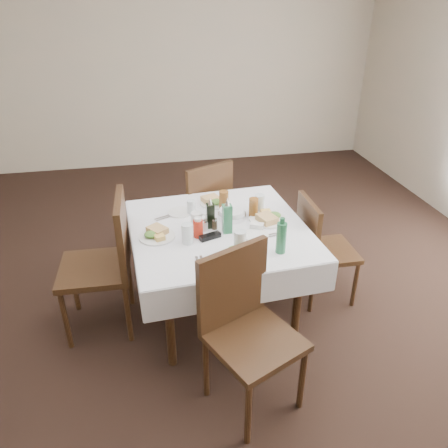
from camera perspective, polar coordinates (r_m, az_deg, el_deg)
name	(u,v)px	position (r m, az deg, el deg)	size (l,w,h in m)	color
ground_plane	(196,320)	(3.46, -3.74, -12.43)	(7.00, 7.00, 0.00)	black
room_shell	(186,95)	(2.67, -4.93, 16.49)	(6.04, 7.04, 2.80)	#BAB09C
dining_table	(219,238)	(3.14, -0.65, -1.81)	(1.31, 1.31, 0.76)	black
chair_north	(203,205)	(3.91, -2.70, 2.46)	(0.60, 0.60, 0.96)	black
chair_south	(244,320)	(2.58, 2.69, -12.45)	(0.63, 0.63, 1.00)	black
chair_east	(318,244)	(3.48, 12.23, -2.56)	(0.42, 0.42, 0.88)	black
chair_west	(108,257)	(3.19, -14.94, -4.19)	(0.51, 0.51, 1.04)	black
meal_north	(214,201)	(3.44, -1.26, 3.02)	(0.24, 0.24, 0.05)	white
meal_south	(240,255)	(2.74, 2.13, -4.07)	(0.28, 0.28, 0.06)	white
meal_east	(269,218)	(3.19, 5.84, 0.80)	(0.27, 0.27, 0.06)	white
meal_west	(156,234)	(3.01, -8.84, -1.32)	(0.25, 0.25, 0.05)	white
side_plate_a	(180,212)	(3.31, -5.80, 1.53)	(0.18, 0.18, 0.01)	white
side_plate_b	(255,235)	(3.00, 4.11, -1.45)	(0.18, 0.18, 0.01)	white
water_n	(191,207)	(3.26, -4.30, 2.18)	(0.06, 0.06, 0.11)	silver
water_s	(240,241)	(2.79, 2.09, -2.29)	(0.08, 0.08, 0.15)	silver
water_e	(260,203)	(3.30, 4.66, 2.72)	(0.07, 0.07, 0.14)	silver
water_w	(187,234)	(2.89, -4.82, -1.26)	(0.07, 0.07, 0.14)	silver
iced_tea_a	(224,200)	(3.32, -0.02, 3.11)	(0.07, 0.07, 0.15)	brown
iced_tea_b	(253,207)	(3.23, 3.87, 2.18)	(0.07, 0.07, 0.14)	brown
bread_basket	(232,214)	(3.21, 1.05, 1.31)	(0.21, 0.21, 0.07)	silver
oil_cruet_dark	(210,215)	(3.06, -1.80, 1.23)	(0.06, 0.06, 0.23)	black
oil_cruet_green	(227,218)	(2.99, 0.41, 0.84)	(0.06, 0.06, 0.26)	#2A7147
ketchup_bottle	(198,228)	(2.96, -3.41, -0.49)	(0.07, 0.07, 0.15)	#B32211
salt_shaker	(205,226)	(3.04, -2.47, -0.20)	(0.04, 0.04, 0.08)	white
pepper_shaker	(215,224)	(3.06, -1.24, 0.03)	(0.04, 0.04, 0.08)	#3D3020
coffee_mug	(197,219)	(3.12, -3.57, 0.61)	(0.14, 0.13, 0.09)	white
sunglasses	(210,236)	(2.96, -1.83, -1.63)	(0.16, 0.10, 0.03)	black
green_bottle	(281,237)	(2.79, 7.49, -1.74)	(0.06, 0.06, 0.25)	#2A7147
sugar_caddy	(257,226)	(3.07, 4.30, -0.30)	(0.11, 0.09, 0.05)	white
cutlery_n	(224,200)	(3.49, 0.06, 3.14)	(0.08, 0.16, 0.01)	silver
cutlery_s	(201,264)	(2.69, -3.00, -5.29)	(0.05, 0.19, 0.01)	silver
cutlery_e	(274,235)	(3.02, 6.52, -1.46)	(0.18, 0.07, 0.01)	silver
cutlery_w	(166,217)	(3.26, -7.64, 0.86)	(0.17, 0.10, 0.01)	silver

